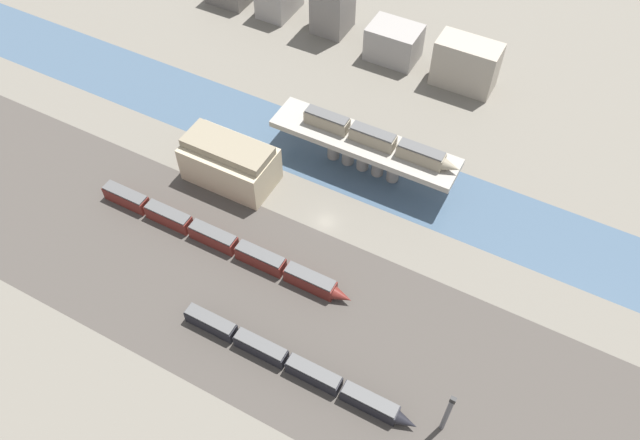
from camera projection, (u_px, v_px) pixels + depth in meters
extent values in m
plane|color=#666056|center=(326.00, 221.00, 137.17)|extent=(400.00, 400.00, 0.00)
cube|color=#423D38|center=(270.00, 305.00, 124.04)|extent=(280.00, 42.00, 0.01)
cube|color=#3D5166|center=(362.00, 167.00, 147.27)|extent=(320.00, 19.29, 0.01)
cube|color=gray|center=(364.00, 142.00, 140.81)|extent=(44.22, 9.91, 1.49)
cylinder|color=gray|center=(334.00, 145.00, 146.59)|extent=(2.85, 2.85, 7.50)
cylinder|color=gray|center=(348.00, 151.00, 145.46)|extent=(2.85, 2.85, 7.50)
cylinder|color=gray|center=(363.00, 156.00, 144.33)|extent=(2.85, 2.85, 7.50)
cylinder|color=gray|center=(378.00, 162.00, 143.20)|extent=(2.85, 2.85, 7.50)
cylinder|color=gray|center=(394.00, 168.00, 142.07)|extent=(2.85, 2.85, 7.50)
cube|color=gray|center=(327.00, 121.00, 141.76)|extent=(10.56, 3.04, 3.20)
cube|color=#4C4C4C|center=(327.00, 115.00, 140.35)|extent=(10.14, 2.80, 0.40)
cube|color=gray|center=(373.00, 138.00, 138.40)|extent=(10.56, 3.04, 3.20)
cube|color=#4C4C4C|center=(373.00, 132.00, 136.99)|extent=(10.14, 2.80, 0.40)
cube|color=gray|center=(421.00, 155.00, 135.04)|extent=(10.56, 3.04, 3.20)
cube|color=#4C4C4C|center=(422.00, 149.00, 133.63)|extent=(10.14, 2.80, 0.40)
cone|color=gray|center=(452.00, 167.00, 133.08)|extent=(3.70, 2.74, 2.74)
cube|color=black|center=(211.00, 323.00, 119.74)|extent=(10.62, 2.75, 3.10)
cube|color=#4C4C4C|center=(210.00, 319.00, 118.37)|extent=(10.20, 2.53, 0.40)
cube|color=black|center=(261.00, 348.00, 116.46)|extent=(10.62, 2.75, 3.10)
cube|color=#4C4C4C|center=(260.00, 344.00, 115.09)|extent=(10.20, 2.53, 0.40)
cube|color=black|center=(314.00, 375.00, 113.18)|extent=(10.62, 2.75, 3.10)
cube|color=#4C4C4C|center=(314.00, 371.00, 111.81)|extent=(10.20, 2.53, 0.40)
cube|color=black|center=(370.00, 403.00, 109.90)|extent=(10.62, 2.75, 3.10)
cube|color=#4C4C4C|center=(370.00, 399.00, 108.52)|extent=(10.20, 2.53, 0.40)
cone|color=black|center=(407.00, 422.00, 107.92)|extent=(3.72, 2.47, 2.47)
cube|color=#5B1E19|center=(127.00, 198.00, 139.13)|extent=(10.91, 3.02, 3.42)
cube|color=#4C4C4C|center=(124.00, 192.00, 137.64)|extent=(10.47, 2.78, 0.40)
cube|color=#5B1E19|center=(169.00, 217.00, 135.71)|extent=(10.91, 3.02, 3.42)
cube|color=#4C4C4C|center=(167.00, 212.00, 134.22)|extent=(10.47, 2.78, 0.40)
cube|color=#5B1E19|center=(214.00, 238.00, 132.29)|extent=(10.91, 3.02, 3.42)
cube|color=#4C4C4C|center=(212.00, 232.00, 130.79)|extent=(10.47, 2.78, 0.40)
cube|color=#5B1E19|center=(261.00, 259.00, 128.87)|extent=(10.91, 3.02, 3.42)
cube|color=#4C4C4C|center=(260.00, 254.00, 127.37)|extent=(10.47, 2.78, 0.40)
cube|color=#5B1E19|center=(310.00, 281.00, 125.45)|extent=(10.91, 3.02, 3.42)
cube|color=#4C4C4C|center=(310.00, 276.00, 123.95)|extent=(10.47, 2.78, 0.40)
cone|color=#5B1E19|center=(343.00, 297.00, 123.43)|extent=(3.82, 2.72, 2.72)
cube|color=tan|center=(230.00, 164.00, 141.61)|extent=(20.55, 11.66, 9.14)
cube|color=#7C725C|center=(227.00, 147.00, 137.24)|extent=(20.14, 8.16, 2.01)
cylinder|color=#4C4C51|center=(447.00, 415.00, 104.26)|extent=(0.85, 0.85, 11.52)
cube|color=black|center=(453.00, 400.00, 99.27)|extent=(1.00, 0.70, 1.20)
cube|color=gray|center=(394.00, 43.00, 169.44)|extent=(13.86, 10.04, 9.67)
cube|color=gray|center=(466.00, 64.00, 160.96)|extent=(16.26, 8.32, 13.00)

